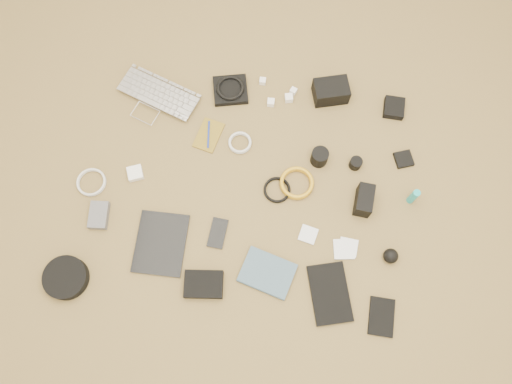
# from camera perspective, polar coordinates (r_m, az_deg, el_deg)

# --- Properties ---
(laptop) EXTENTS (0.42, 0.36, 0.03)m
(laptop) POSITION_cam_1_polar(r_m,az_deg,el_deg) (2.27, -11.66, 9.95)
(laptop) COLOR silver
(laptop) RESTS_ON ground
(headphone_pouch) EXTENTS (0.17, 0.17, 0.03)m
(headphone_pouch) POSITION_cam_1_polar(r_m,az_deg,el_deg) (2.26, -2.94, 11.54)
(headphone_pouch) COLOR black
(headphone_pouch) RESTS_ON ground
(headphones) EXTENTS (0.15, 0.15, 0.02)m
(headphones) POSITION_cam_1_polar(r_m,az_deg,el_deg) (2.24, -2.96, 11.81)
(headphones) COLOR black
(headphones) RESTS_ON headphone_pouch
(charger_a) EXTENTS (0.03, 0.03, 0.03)m
(charger_a) POSITION_cam_1_polar(r_m,az_deg,el_deg) (2.28, 0.77, 12.55)
(charger_a) COLOR white
(charger_a) RESTS_ON ground
(charger_b) EXTENTS (0.04, 0.04, 0.03)m
(charger_b) POSITION_cam_1_polar(r_m,az_deg,el_deg) (2.24, 3.77, 10.67)
(charger_b) COLOR white
(charger_b) RESTS_ON ground
(charger_c) EXTENTS (0.04, 0.04, 0.03)m
(charger_c) POSITION_cam_1_polar(r_m,az_deg,el_deg) (2.26, 4.29, 11.43)
(charger_c) COLOR white
(charger_c) RESTS_ON ground
(charger_d) EXTENTS (0.03, 0.03, 0.03)m
(charger_d) POSITION_cam_1_polar(r_m,az_deg,el_deg) (2.23, 1.71, 10.19)
(charger_d) COLOR white
(charger_d) RESTS_ON ground
(dslr_camera) EXTENTS (0.17, 0.14, 0.09)m
(dslr_camera) POSITION_cam_1_polar(r_m,az_deg,el_deg) (2.25, 8.55, 11.32)
(dslr_camera) COLOR black
(dslr_camera) RESTS_ON ground
(lens_pouch) EXTENTS (0.09, 0.10, 0.03)m
(lens_pouch) POSITION_cam_1_polar(r_m,az_deg,el_deg) (2.29, 15.49, 9.26)
(lens_pouch) COLOR black
(lens_pouch) RESTS_ON ground
(notebook_olive) EXTENTS (0.13, 0.17, 0.01)m
(notebook_olive) POSITION_cam_1_polar(r_m,az_deg,el_deg) (2.18, -5.43, 6.49)
(notebook_olive) COLOR olive
(notebook_olive) RESTS_ON ground
(pen_blue) EXTENTS (0.02, 0.13, 0.01)m
(pen_blue) POSITION_cam_1_polar(r_m,az_deg,el_deg) (2.17, -5.45, 6.57)
(pen_blue) COLOR #152EAB
(pen_blue) RESTS_ON notebook_olive
(cable_white_a) EXTENTS (0.13, 0.13, 0.01)m
(cable_white_a) POSITION_cam_1_polar(r_m,az_deg,el_deg) (2.15, -1.84, 5.59)
(cable_white_a) COLOR silver
(cable_white_a) RESTS_ON ground
(lens_a) EXTENTS (0.08, 0.08, 0.08)m
(lens_a) POSITION_cam_1_polar(r_m,az_deg,el_deg) (2.11, 7.27, 3.99)
(lens_a) COLOR black
(lens_a) RESTS_ON ground
(lens_b) EXTENTS (0.06, 0.06, 0.05)m
(lens_b) POSITION_cam_1_polar(r_m,az_deg,el_deg) (2.14, 11.31, 3.24)
(lens_b) COLOR black
(lens_b) RESTS_ON ground
(card_reader) EXTENTS (0.09, 0.09, 0.02)m
(card_reader) POSITION_cam_1_polar(r_m,az_deg,el_deg) (2.21, 16.51, 3.61)
(card_reader) COLOR black
(card_reader) RESTS_ON ground
(power_brick) EXTENTS (0.08, 0.08, 0.03)m
(power_brick) POSITION_cam_1_polar(r_m,az_deg,el_deg) (2.15, -13.63, 2.11)
(power_brick) COLOR white
(power_brick) RESTS_ON ground
(cable_white_b) EXTENTS (0.13, 0.13, 0.01)m
(cable_white_b) POSITION_cam_1_polar(r_m,az_deg,el_deg) (2.20, -18.26, 1.03)
(cable_white_b) COLOR silver
(cable_white_b) RESTS_ON ground
(cable_black) EXTENTS (0.13, 0.13, 0.01)m
(cable_black) POSITION_cam_1_polar(r_m,az_deg,el_deg) (2.08, 2.41, 0.20)
(cable_black) COLOR black
(cable_black) RESTS_ON ground
(cable_yellow) EXTENTS (0.15, 0.15, 0.02)m
(cable_yellow) POSITION_cam_1_polar(r_m,az_deg,el_deg) (2.09, 4.66, 0.96)
(cable_yellow) COLOR #C59117
(cable_yellow) RESTS_ON ground
(flash) EXTENTS (0.08, 0.13, 0.09)m
(flash) POSITION_cam_1_polar(r_m,az_deg,el_deg) (2.07, 12.24, -0.92)
(flash) COLOR black
(flash) RESTS_ON ground
(lens_cleaner) EXTENTS (0.03, 0.03, 0.10)m
(lens_cleaner) POSITION_cam_1_polar(r_m,az_deg,el_deg) (2.12, 17.54, -0.50)
(lens_cleaner) COLOR #19A3A8
(lens_cleaner) RESTS_ON ground
(battery_charger) EXTENTS (0.08, 0.12, 0.03)m
(battery_charger) POSITION_cam_1_polar(r_m,az_deg,el_deg) (2.13, -17.52, -2.55)
(battery_charger) COLOR #545458
(battery_charger) RESTS_ON ground
(tablet) EXTENTS (0.20, 0.26, 0.01)m
(tablet) POSITION_cam_1_polar(r_m,az_deg,el_deg) (2.05, -10.82, -5.78)
(tablet) COLOR black
(tablet) RESTS_ON ground
(phone) EXTENTS (0.08, 0.13, 0.01)m
(phone) POSITION_cam_1_polar(r_m,az_deg,el_deg) (2.03, -4.39, -4.71)
(phone) COLOR black
(phone) RESTS_ON ground
(filter_case_left) EXTENTS (0.08, 0.08, 0.01)m
(filter_case_left) POSITION_cam_1_polar(r_m,az_deg,el_deg) (2.04, 5.98, -4.86)
(filter_case_left) COLOR silver
(filter_case_left) RESTS_ON ground
(filter_case_mid) EXTENTS (0.09, 0.09, 0.01)m
(filter_case_mid) POSITION_cam_1_polar(r_m,az_deg,el_deg) (2.04, 10.00, -6.46)
(filter_case_mid) COLOR silver
(filter_case_mid) RESTS_ON ground
(filter_case_right) EXTENTS (0.08, 0.08, 0.01)m
(filter_case_right) POSITION_cam_1_polar(r_m,az_deg,el_deg) (2.05, 10.48, -6.23)
(filter_case_right) COLOR silver
(filter_case_right) RESTS_ON ground
(air_blower) EXTENTS (0.08, 0.08, 0.06)m
(air_blower) POSITION_cam_1_polar(r_m,az_deg,el_deg) (2.05, 15.14, -7.07)
(air_blower) COLOR black
(air_blower) RESTS_ON ground
(headphone_case) EXTENTS (0.19, 0.19, 0.05)m
(headphone_case) POSITION_cam_1_polar(r_m,az_deg,el_deg) (2.11, -20.90, -9.14)
(headphone_case) COLOR black
(headphone_case) RESTS_ON ground
(drive_case) EXTENTS (0.16, 0.12, 0.04)m
(drive_case) POSITION_cam_1_polar(r_m,az_deg,el_deg) (1.98, -6.00, -10.45)
(drive_case) COLOR black
(drive_case) RESTS_ON ground
(paperback) EXTENTS (0.24, 0.20, 0.02)m
(paperback) POSITION_cam_1_polar(r_m,az_deg,el_deg) (1.98, 0.46, -11.23)
(paperback) COLOR #3F596B
(paperback) RESTS_ON ground
(notebook_black_a) EXTENTS (0.20, 0.26, 0.02)m
(notebook_black_a) POSITION_cam_1_polar(r_m,az_deg,el_deg) (2.00, 8.43, -11.39)
(notebook_black_a) COLOR black
(notebook_black_a) RESTS_ON ground
(notebook_black_b) EXTENTS (0.10, 0.15, 0.01)m
(notebook_black_b) POSITION_cam_1_polar(r_m,az_deg,el_deg) (2.03, 14.14, -13.66)
(notebook_black_b) COLOR black
(notebook_black_b) RESTS_ON ground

